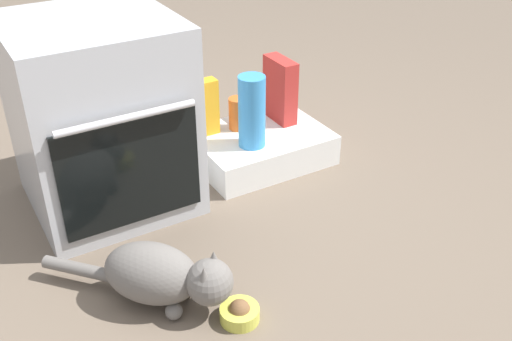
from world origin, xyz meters
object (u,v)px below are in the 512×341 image
object	(u,v)px
food_bowl	(240,313)
cereal_box	(280,90)
cat	(162,275)
water_bottle	(252,112)
juice_carton	(207,107)
sauce_jar	(238,114)
pantry_cabinet	(260,146)
oven	(101,117)

from	to	relation	value
food_bowl	cereal_box	xyz separation A→B (m)	(0.69, 0.87, 0.25)
cat	water_bottle	world-z (taller)	water_bottle
food_bowl	cat	world-z (taller)	cat
cereal_box	juice_carton	xyz separation A→B (m)	(-0.34, 0.04, -0.02)
cat	sauce_jar	world-z (taller)	sauce_jar
food_bowl	cereal_box	distance (m)	1.13
pantry_cabinet	cat	size ratio (longest dim) A/B	1.10
food_bowl	cat	xyz separation A→B (m)	(-0.17, 0.18, 0.08)
food_bowl	water_bottle	world-z (taller)	water_bottle
cat	water_bottle	bearing A→B (deg)	88.33
food_bowl	water_bottle	bearing A→B (deg)	57.30
pantry_cabinet	water_bottle	bearing A→B (deg)	-137.28
pantry_cabinet	juice_carton	bearing A→B (deg)	149.23
food_bowl	sauce_jar	xyz separation A→B (m)	(0.49, 0.88, 0.18)
oven	sauce_jar	distance (m)	0.62
food_bowl	water_bottle	xyz separation A→B (m)	(0.46, 0.72, 0.26)
pantry_cabinet	cereal_box	xyz separation A→B (m)	(0.15, 0.07, 0.21)
food_bowl	water_bottle	distance (m)	0.89
sauce_jar	food_bowl	bearing A→B (deg)	-118.93
pantry_cabinet	water_bottle	distance (m)	0.24
water_bottle	pantry_cabinet	bearing A→B (deg)	42.72
food_bowl	juice_carton	xyz separation A→B (m)	(0.35, 0.91, 0.23)
food_bowl	sauce_jar	world-z (taller)	sauce_jar
water_bottle	sauce_jar	xyz separation A→B (m)	(0.02, 0.16, -0.08)
food_bowl	cat	bearing A→B (deg)	132.24
juice_carton	water_bottle	bearing A→B (deg)	-60.34
oven	sauce_jar	bearing A→B (deg)	5.01
oven	cereal_box	size ratio (longest dim) A/B	2.56
food_bowl	sauce_jar	distance (m)	1.02
cereal_box	juice_carton	bearing A→B (deg)	172.91
cereal_box	juice_carton	distance (m)	0.34
cat	cereal_box	world-z (taller)	cereal_box
pantry_cabinet	cereal_box	world-z (taller)	cereal_box
cat	juice_carton	world-z (taller)	juice_carton
sauce_jar	cat	bearing A→B (deg)	-133.06
oven	pantry_cabinet	distance (m)	0.72
water_bottle	oven	bearing A→B (deg)	169.38
oven	cereal_box	xyz separation A→B (m)	(0.80, 0.04, -0.09)
food_bowl	cat	distance (m)	0.26
cereal_box	oven	bearing A→B (deg)	-177.13
water_bottle	sauce_jar	bearing A→B (deg)	81.30
pantry_cabinet	oven	bearing A→B (deg)	177.26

